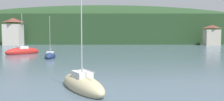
# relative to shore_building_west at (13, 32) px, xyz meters

# --- Properties ---
(wooded_hillside) EXTENTS (352.00, 66.83, 37.60)m
(wooded_hillside) POSITION_rel_shore_building_west_xyz_m (37.39, 44.39, 0.16)
(wooded_hillside) COLOR #264223
(wooded_hillside) RESTS_ON ground_plane
(shore_building_west) EXTENTS (7.07, 5.71, 11.26)m
(shore_building_west) POSITION_rel_shore_building_west_xyz_m (0.00, 0.00, 0.00)
(shore_building_west) COLOR beige
(shore_building_west) RESTS_ON ground_plane
(shore_building_westcentral) EXTENTS (6.09, 4.13, 8.33)m
(shore_building_westcentral) POSITION_rel_shore_building_west_xyz_m (81.96, -0.75, -1.42)
(shore_building_westcentral) COLOR #BCB29E
(shore_building_westcentral) RESTS_ON ground_plane
(sailboat_mid_0) EXTENTS (2.24, 5.13, 7.33)m
(sailboat_mid_0) POSITION_rel_shore_building_west_xyz_m (30.59, -53.61, -5.13)
(sailboat_mid_0) COLOR navy
(sailboat_mid_0) RESTS_ON ground_plane
(sailboat_near_3) EXTENTS (4.37, 5.82, 7.27)m
(sailboat_near_3) POSITION_rel_shore_building_west_xyz_m (38.92, -75.21, -5.10)
(sailboat_near_3) COLOR #CCBC8E
(sailboat_near_3) RESTS_ON ground_plane
(sailboat_far_7) EXTENTS (6.29, 6.81, 8.73)m
(sailboat_far_7) POSITION_rel_shore_building_west_xyz_m (22.61, -45.48, -4.98)
(sailboat_far_7) COLOR red
(sailboat_far_7) RESTS_ON ground_plane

